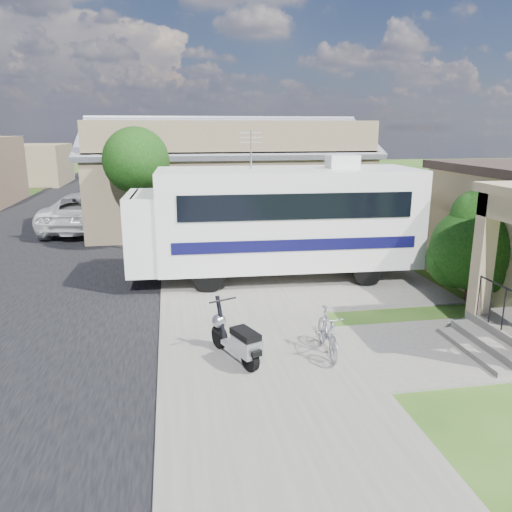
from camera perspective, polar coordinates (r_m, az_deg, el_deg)
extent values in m
plane|color=#204813|center=(11.13, 4.80, -9.58)|extent=(120.00, 120.00, 0.00)
cube|color=black|center=(20.91, -23.02, 0.82)|extent=(9.00, 80.00, 0.02)
cube|color=#615E57|center=(20.39, -4.98, 1.67)|extent=(4.00, 80.00, 0.06)
cube|color=#615E57|center=(15.57, 6.02, -2.42)|extent=(7.00, 6.00, 0.05)
cube|color=#615E57|center=(11.39, 21.12, -9.84)|extent=(4.00, 3.00, 0.05)
cube|color=black|center=(15.19, 22.72, 2.61)|extent=(0.04, 1.10, 1.20)
cube|color=#615E57|center=(11.48, 24.99, -9.33)|extent=(0.40, 2.16, 0.32)
cube|color=#615E57|center=(11.32, 23.46, -9.93)|extent=(0.35, 2.16, 0.16)
cube|color=tan|center=(11.97, 24.59, 0.21)|extent=(0.35, 0.35, 2.70)
cylinder|color=black|center=(11.21, 26.71, -3.32)|extent=(0.04, 1.70, 0.04)
cube|color=#766049|center=(24.12, -3.51, 7.95)|extent=(12.00, 8.00, 3.60)
cube|color=slate|center=(21.99, -3.01, 13.47)|extent=(12.50, 4.40, 1.78)
cube|color=slate|center=(25.96, -4.10, 13.60)|extent=(12.50, 4.40, 1.78)
cube|color=slate|center=(23.97, -3.63, 15.21)|extent=(12.50, 0.50, 0.22)
cube|color=#766049|center=(20.10, -2.35, 13.38)|extent=(11.76, 0.20, 1.30)
cube|color=#766049|center=(45.63, -25.87, 9.37)|extent=(8.00, 7.00, 3.20)
cylinder|color=black|center=(19.09, -13.25, 5.19)|extent=(0.20, 0.20, 3.15)
sphere|color=black|center=(18.90, -13.57, 10.58)|extent=(2.40, 2.40, 2.40)
sphere|color=black|center=(19.11, -12.24, 9.34)|extent=(1.68, 1.68, 1.68)
cylinder|color=black|center=(28.99, -12.20, 8.44)|extent=(0.20, 0.20, 3.29)
sphere|color=black|center=(28.87, -12.40, 12.15)|extent=(2.40, 2.40, 2.40)
sphere|color=black|center=(29.07, -11.53, 11.28)|extent=(1.68, 1.68, 1.68)
cylinder|color=black|center=(37.96, -11.70, 9.61)|extent=(0.20, 0.20, 3.01)
sphere|color=black|center=(37.87, -11.84, 12.20)|extent=(2.40, 2.40, 2.40)
sphere|color=black|center=(38.07, -11.18, 11.60)|extent=(1.68, 1.68, 1.68)
cube|color=silver|center=(15.14, 3.60, 4.54)|extent=(7.78, 3.02, 2.86)
cube|color=silver|center=(14.98, -12.73, 2.81)|extent=(0.97, 2.64, 2.20)
cube|color=black|center=(14.89, -13.62, 5.06)|extent=(0.15, 2.34, 0.99)
cube|color=black|center=(13.72, 4.77, 5.65)|extent=(6.53, 0.27, 0.71)
cube|color=black|center=(16.42, 2.68, 7.14)|extent=(6.53, 0.27, 0.71)
cube|color=#0C0B39|center=(13.93, 4.67, 1.24)|extent=(6.92, 0.27, 0.33)
cube|color=#0C0B39|center=(16.59, 2.64, 3.41)|extent=(6.92, 0.27, 0.33)
cube|color=silver|center=(15.36, 9.84, 10.61)|extent=(0.91, 0.80, 0.38)
cylinder|color=#A7A6AE|center=(14.76, -0.56, 12.03)|extent=(0.04, 0.04, 1.10)
cylinder|color=black|center=(14.02, -5.44, -2.32)|extent=(0.89, 0.34, 0.88)
cylinder|color=black|center=(16.35, -5.80, 0.11)|extent=(0.89, 0.34, 0.88)
cylinder|color=black|center=(14.91, 12.57, -1.58)|extent=(0.89, 0.34, 0.88)
cylinder|color=black|center=(17.12, 9.82, 0.62)|extent=(0.89, 0.34, 0.88)
cylinder|color=black|center=(14.57, 23.16, -3.03)|extent=(0.18, 0.18, 0.88)
sphere|color=black|center=(14.32, 23.55, 0.77)|extent=(2.21, 2.21, 2.21)
sphere|color=black|center=(14.74, 24.47, 2.80)|extent=(1.77, 1.77, 1.77)
sphere|color=black|center=(14.40, 21.85, -0.35)|extent=(1.55, 1.55, 1.55)
sphere|color=black|center=(14.28, 24.83, -1.23)|extent=(1.32, 1.32, 1.32)
sphere|color=black|center=(14.15, 23.91, 4.24)|extent=(1.32, 1.32, 1.32)
cylinder|color=black|center=(9.60, -0.69, -11.65)|extent=(0.31, 0.50, 0.48)
cylinder|color=black|center=(10.55, -4.19, -9.19)|extent=(0.31, 0.50, 0.48)
cube|color=#A7A6AE|center=(10.00, -2.37, -10.14)|extent=(0.54, 0.68, 0.09)
cube|color=#A7A6AE|center=(9.59, -1.04, -10.23)|extent=(0.58, 0.70, 0.33)
cube|color=black|center=(9.54, -1.22, -8.92)|extent=(0.56, 0.73, 0.13)
cube|color=black|center=(9.39, -0.15, -10.94)|extent=(0.27, 0.28, 0.11)
cylinder|color=black|center=(10.32, -4.03, -7.10)|extent=(0.22, 0.38, 0.91)
sphere|color=#A7A6AE|center=(10.41, -4.23, -7.36)|extent=(0.31, 0.31, 0.31)
sphere|color=black|center=(10.48, -4.46, -7.21)|extent=(0.13, 0.13, 0.13)
cylinder|color=black|center=(10.10, -3.83, -5.06)|extent=(0.57, 0.27, 0.04)
cube|color=black|center=(10.50, -4.20, -8.53)|extent=(0.26, 0.34, 0.07)
imported|color=#A7A6AE|center=(10.30, 8.18, -8.91)|extent=(0.53, 1.57, 0.93)
imported|color=silver|center=(23.87, -18.42, 4.91)|extent=(3.92, 6.64, 1.73)
imported|color=silver|center=(30.26, -17.06, 6.92)|extent=(3.08, 6.31, 1.77)
cylinder|color=#125A17|center=(12.41, 22.31, -7.62)|extent=(0.41, 0.41, 0.18)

